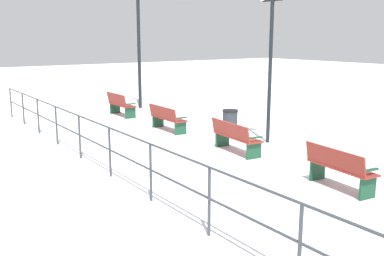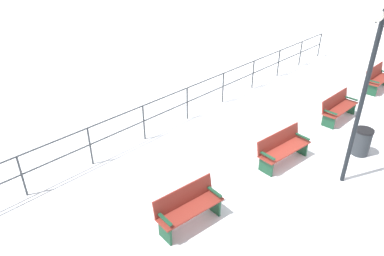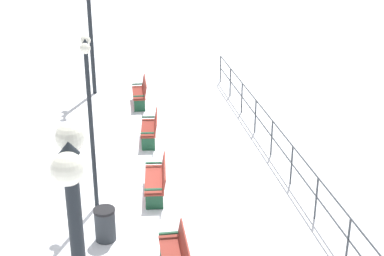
# 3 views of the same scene
# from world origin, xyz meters

# --- Properties ---
(ground_plane) EXTENTS (80.00, 80.00, 0.00)m
(ground_plane) POSITION_xyz_m (0.00, 0.00, 0.00)
(ground_plane) COLOR white
(ground_plane) RESTS_ON ground
(bench_nearest) EXTENTS (0.56, 1.63, 0.97)m
(bench_nearest) POSITION_xyz_m (-0.14, -6.93, 0.51)
(bench_nearest) COLOR maroon
(bench_nearest) RESTS_ON ground
(bench_second) EXTENTS (0.69, 1.59, 0.89)m
(bench_second) POSITION_xyz_m (-0.18, -3.46, 0.47)
(bench_second) COLOR maroon
(bench_second) RESTS_ON ground
(bench_third) EXTENTS (0.72, 1.75, 0.86)m
(bench_third) POSITION_xyz_m (-0.01, 0.01, 0.45)
(bench_third) COLOR maroon
(bench_third) RESTS_ON ground
(lamppost_near) EXTENTS (0.25, 1.07, 4.96)m
(lamppost_near) POSITION_xyz_m (1.57, -8.57, 3.05)
(lamppost_near) COLOR black
(lamppost_near) RESTS_ON ground
(lamppost_middle) EXTENTS (0.24, 1.00, 4.32)m
(lamppost_middle) POSITION_xyz_m (1.57, 0.37, 2.98)
(lamppost_middle) COLOR black
(lamppost_middle) RESTS_ON ground
(waterfront_railing) EXTENTS (0.05, 18.42, 1.14)m
(waterfront_railing) POSITION_xyz_m (-3.65, 0.00, 0.76)
(waterfront_railing) COLOR #383D42
(waterfront_railing) RESTS_ON ground
(trash_bin) EXTENTS (0.49, 0.49, 0.79)m
(trash_bin) POSITION_xyz_m (1.38, 1.90, 0.40)
(trash_bin) COLOR #2D3338
(trash_bin) RESTS_ON ground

